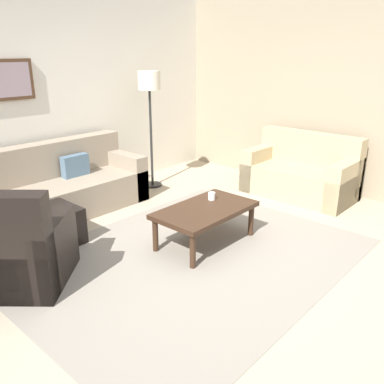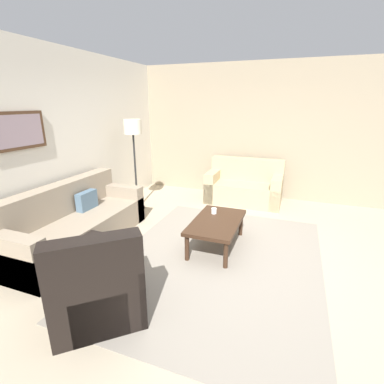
{
  "view_description": "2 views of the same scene",
  "coord_description": "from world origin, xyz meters",
  "views": [
    {
      "loc": [
        -2.7,
        -2.44,
        1.99
      ],
      "look_at": [
        0.18,
        0.15,
        0.62
      ],
      "focal_mm": 37.76,
      "sensor_mm": 36.0,
      "label": 1
    },
    {
      "loc": [
        -3.18,
        -0.82,
        1.99
      ],
      "look_at": [
        0.23,
        0.45,
        0.83
      ],
      "focal_mm": 26.19,
      "sensor_mm": 36.0,
      "label": 2
    }
  ],
  "objects": [
    {
      "name": "stone_feature_panel",
      "position": [
        3.0,
        0.0,
        1.4
      ],
      "size": [
        0.12,
        5.2,
        2.8
      ],
      "primitive_type": "cube",
      "color": "gray",
      "rests_on": "ground_plane"
    },
    {
      "name": "couch_main",
      "position": [
        -0.26,
        2.11,
        0.3
      ],
      "size": [
        2.26,
        0.87,
        0.88
      ],
      "color": "gray",
      "rests_on": "ground_plane"
    },
    {
      "name": "armchair_leather",
      "position": [
        -1.4,
        0.79,
        0.31
      ],
      "size": [
        1.13,
        1.13,
        0.95
      ],
      "color": "black",
      "rests_on": "ground_plane"
    },
    {
      "name": "couch_loveseat",
      "position": [
        2.49,
        0.1,
        0.3
      ],
      "size": [
        0.8,
        1.51,
        0.88
      ],
      "color": "tan",
      "rests_on": "ground_plane"
    },
    {
      "name": "cup",
      "position": [
        0.59,
        0.23,
        0.45
      ],
      "size": [
        0.08,
        0.08,
        0.08
      ],
      "primitive_type": "cylinder",
      "color": "white",
      "rests_on": "coffee_table"
    },
    {
      "name": "coffee_table",
      "position": [
        0.35,
        0.12,
        0.36
      ],
      "size": [
        1.1,
        0.64,
        0.41
      ],
      "color": "#382316",
      "rests_on": "ground_plane"
    },
    {
      "name": "lamp_standing",
      "position": [
        1.31,
        1.99,
        1.41
      ],
      "size": [
        0.32,
        0.32,
        1.71
      ],
      "color": "black",
      "rests_on": "ground_plane"
    },
    {
      "name": "ottoman",
      "position": [
        -0.78,
        1.34,
        0.2
      ],
      "size": [
        0.56,
        0.56,
        0.4
      ],
      "primitive_type": "cube",
      "color": "black",
      "rests_on": "ground_plane"
    },
    {
      "name": "area_rug",
      "position": [
        0.0,
        0.0,
        0.0
      ],
      "size": [
        3.39,
        2.59,
        0.01
      ],
      "primitive_type": "cube",
      "color": "gray",
      "rests_on": "ground_plane"
    },
    {
      "name": "ground_plane",
      "position": [
        0.0,
        0.0,
        0.0
      ],
      "size": [
        8.0,
        8.0,
        0.0
      ],
      "primitive_type": "plane",
      "color": "tan"
    },
    {
      "name": "rear_partition",
      "position": [
        0.0,
        2.6,
        1.4
      ],
      "size": [
        6.0,
        0.12,
        2.8
      ],
      "primitive_type": "cube",
      "color": "silver",
      "rests_on": "ground_plane"
    }
  ]
}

